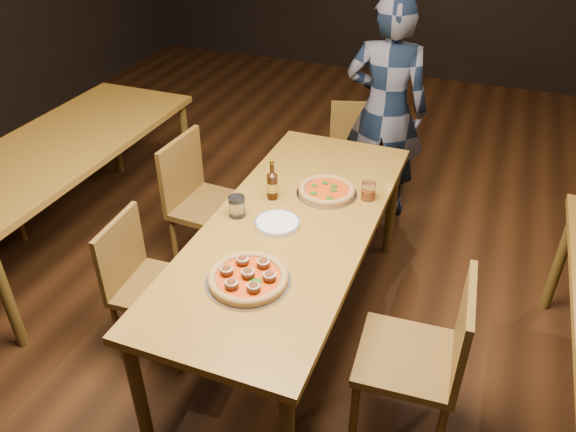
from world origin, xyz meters
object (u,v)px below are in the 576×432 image
(beer_bottle, at_px, (272,186))
(amber_glass, at_px, (368,191))
(chair_main_e, at_px, (408,356))
(table_main, at_px, (292,234))
(plate_stack, at_px, (277,223))
(pizza_meatball, at_px, (248,277))
(table_left, at_px, (61,153))
(chair_main_nw, at_px, (157,287))
(chair_main_sw, at_px, (212,206))
(water_glass, at_px, (237,206))
(pizza_margherita, at_px, (327,191))
(chair_end, at_px, (357,164))
(diner, at_px, (386,110))

(beer_bottle, height_order, amber_glass, beer_bottle)
(chair_main_e, relative_size, amber_glass, 9.61)
(table_main, distance_m, plate_stack, 0.11)
(pizza_meatball, xyz_separation_m, beer_bottle, (-0.17, 0.68, 0.05))
(plate_stack, bearing_deg, table_left, 168.09)
(chair_main_nw, relative_size, plate_stack, 3.68)
(chair_main_sw, height_order, amber_glass, chair_main_sw)
(table_main, bearing_deg, water_glass, -172.38)
(chair_main_nw, xyz_separation_m, pizza_meatball, (0.61, -0.15, 0.36))
(pizza_meatball, xyz_separation_m, amber_glass, (0.31, 0.86, 0.02))
(pizza_margherita, bearing_deg, beer_bottle, -150.57)
(chair_end, xyz_separation_m, pizza_meatball, (-0.02, -1.80, 0.35))
(chair_main_e, xyz_separation_m, pizza_margherita, (-0.62, 0.72, 0.31))
(pizza_meatball, bearing_deg, plate_stack, 95.91)
(chair_main_e, height_order, pizza_margherita, chair_main_e)
(pizza_meatball, distance_m, plate_stack, 0.45)
(amber_glass, relative_size, diner, 0.06)
(table_left, relative_size, chair_main_sw, 2.18)
(pizza_meatball, distance_m, pizza_margherita, 0.83)
(table_main, relative_size, chair_main_e, 2.16)
(chair_main_e, relative_size, beer_bottle, 4.39)
(chair_main_e, bearing_deg, amber_glass, -156.13)
(pizza_margherita, bearing_deg, diner, 86.99)
(pizza_margherita, distance_m, plate_stack, 0.40)
(table_left, relative_size, pizza_meatball, 5.38)
(table_left, xyz_separation_m, diner, (1.84, 1.17, 0.12))
(chair_main_e, xyz_separation_m, water_glass, (-0.98, 0.36, 0.34))
(chair_main_e, bearing_deg, plate_stack, -118.69)
(pizza_margherita, xyz_separation_m, water_glass, (-0.36, -0.36, 0.03))
(table_main, bearing_deg, diner, 84.57)
(pizza_margherita, height_order, water_glass, water_glass)
(pizza_margherita, height_order, beer_bottle, beer_bottle)
(diner, bearing_deg, table_main, 80.69)
(table_left, bearing_deg, amber_glass, 1.71)
(chair_main_e, height_order, water_glass, chair_main_e)
(chair_end, xyz_separation_m, diner, (0.13, 0.17, 0.36))
(chair_main_e, bearing_deg, chair_main_sw, -123.59)
(pizza_margherita, xyz_separation_m, diner, (0.06, 1.14, 0.02))
(water_glass, bearing_deg, pizza_meatball, -59.46)
(chair_main_nw, relative_size, chair_main_sw, 0.90)
(chair_main_sw, bearing_deg, pizza_margherita, -91.97)
(water_glass, xyz_separation_m, diner, (0.42, 1.50, -0.01))
(chair_main_nw, relative_size, pizza_meatball, 2.23)
(pizza_margherita, bearing_deg, table_left, -179.17)
(table_left, xyz_separation_m, chair_end, (1.71, 1.00, -0.25))
(plate_stack, xyz_separation_m, beer_bottle, (-0.12, 0.23, 0.06))
(table_left, relative_size, chair_end, 2.33)
(plate_stack, xyz_separation_m, diner, (0.20, 1.51, 0.03))
(water_glass, distance_m, diner, 1.56)
(pizza_meatball, height_order, plate_stack, pizza_meatball)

